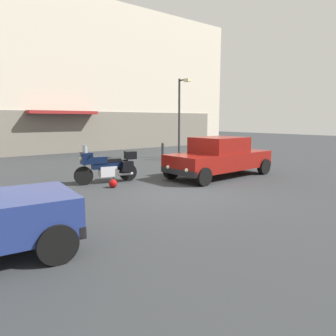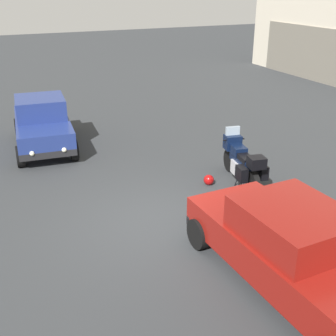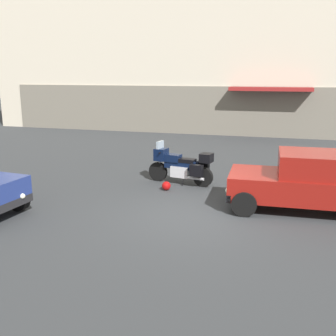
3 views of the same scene
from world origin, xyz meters
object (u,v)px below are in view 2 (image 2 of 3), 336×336
at_px(car_hatchback_near, 42,123).
at_px(car_sedan_far, 293,248).
at_px(motorcycle, 242,162).
at_px(helmet, 209,180).

relative_size(car_hatchback_near, car_sedan_far, 0.86).
bearing_deg(car_hatchback_near, motorcycle, 46.49).
height_order(helmet, car_hatchback_near, car_hatchback_near).
height_order(motorcycle, car_sedan_far, car_sedan_far).
xyz_separation_m(car_hatchback_near, car_sedan_far, (9.08, 2.76, -0.03)).
bearing_deg(motorcycle, car_sedan_far, 168.71).
bearing_deg(car_sedan_far, motorcycle, -23.83).
bearing_deg(helmet, car_hatchback_near, -143.63).
distance_m(motorcycle, car_sedan_far, 4.35).
distance_m(helmet, car_sedan_far, 4.41).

